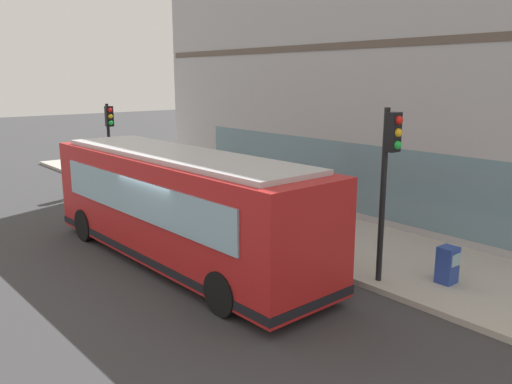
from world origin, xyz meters
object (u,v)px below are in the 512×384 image
city_bus_nearside (179,207)px  fire_hydrant (321,213)px  newspaper_vending_box (447,265)px  pedestrian_by_light_pole (208,166)px  pedestrian_near_building_entrance (303,187)px  traffic_light_near_corner (389,163)px  traffic_light_down_block (109,129)px

city_bus_nearside → fire_hydrant: 5.55m
city_bus_nearside → newspaper_vending_box: size_ratio=11.23×
pedestrian_by_light_pole → pedestrian_near_building_entrance: (-0.02, -6.03, 0.01)m
city_bus_nearside → traffic_light_near_corner: (2.82, -4.71, 1.51)m
traffic_light_near_corner → pedestrian_by_light_pole: traffic_light_near_corner is taller
traffic_light_near_corner → fire_hydrant: traffic_light_near_corner is taller
pedestrian_near_building_entrance → traffic_light_down_block: bearing=108.4°
traffic_light_near_corner → pedestrian_by_light_pole: bearing=75.6°
city_bus_nearside → newspaper_vending_box: (3.95, -5.74, -0.95)m
city_bus_nearside → traffic_light_near_corner: bearing=-59.1°
traffic_light_near_corner → city_bus_nearside: bearing=120.9°
traffic_light_down_block → pedestrian_by_light_pole: bearing=-46.2°
traffic_light_near_corner → newspaper_vending_box: traffic_light_near_corner is taller
city_bus_nearside → pedestrian_near_building_entrance: bearing=10.5°
fire_hydrant → pedestrian_by_light_pole: (0.41, 7.28, 0.62)m
pedestrian_by_light_pole → pedestrian_near_building_entrance: pedestrian_near_building_entrance is taller
city_bus_nearside → pedestrian_by_light_pole: (5.86, 7.11, -0.42)m
traffic_light_near_corner → pedestrian_near_building_entrance: traffic_light_near_corner is taller
city_bus_nearside → pedestrian_near_building_entrance: city_bus_nearside is taller
pedestrian_near_building_entrance → newspaper_vending_box: bearing=-105.5°
fire_hydrant → pedestrian_by_light_pole: pedestrian_by_light_pole is taller
newspaper_vending_box → pedestrian_near_building_entrance: bearing=74.5°
city_bus_nearside → fire_hydrant: (5.45, -0.17, -1.04)m
traffic_light_down_block → pedestrian_by_light_pole: traffic_light_down_block is taller
traffic_light_near_corner → pedestrian_near_building_entrance: size_ratio=2.43×
city_bus_nearside → traffic_light_down_block: traffic_light_down_block is taller
pedestrian_by_light_pole → traffic_light_near_corner: bearing=-104.4°
fire_hydrant → newspaper_vending_box: newspaper_vending_box is taller
city_bus_nearside → traffic_light_down_block: bearing=75.0°
traffic_light_down_block → newspaper_vending_box: traffic_light_down_block is taller
fire_hydrant → newspaper_vending_box: 5.77m
newspaper_vending_box → traffic_light_down_block: bearing=94.2°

